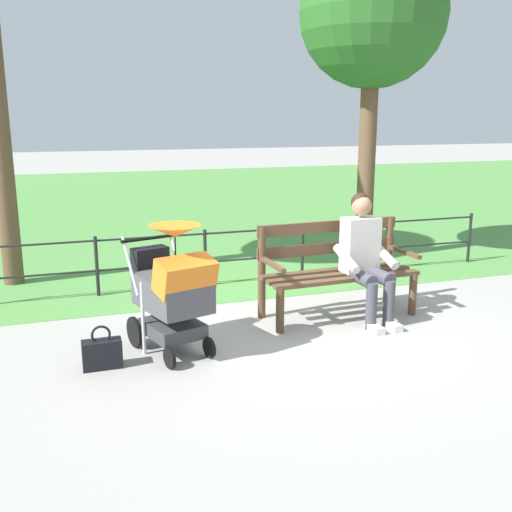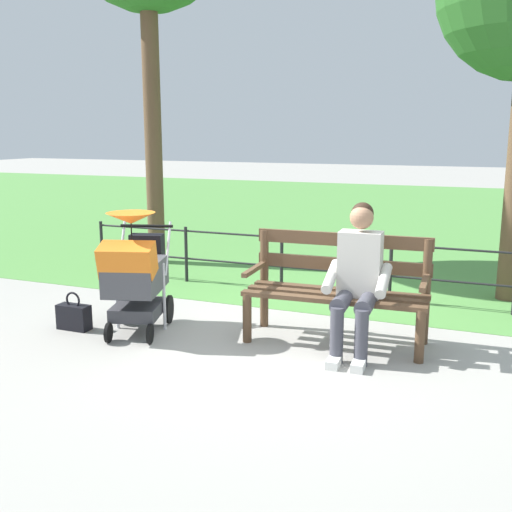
{
  "view_description": "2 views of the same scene",
  "coord_description": "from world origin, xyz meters",
  "px_view_note": "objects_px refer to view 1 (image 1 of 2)",
  "views": [
    {
      "loc": [
        2.23,
        5.23,
        2.04
      ],
      "look_at": [
        0.49,
        -0.01,
        0.71
      ],
      "focal_mm": 41.47,
      "sensor_mm": 36.0,
      "label": 1
    },
    {
      "loc": [
        -1.67,
        4.99,
        1.85
      ],
      "look_at": [
        0.32,
        0.05,
        0.76
      ],
      "focal_mm": 42.24,
      "sensor_mm": 36.0,
      "label": 2
    }
  ],
  "objects_px": {
    "person_on_bench": "(365,254)",
    "handbag": "(102,353)",
    "park_bench": "(335,265)",
    "stroller": "(173,288)",
    "tree_behind_fence": "(373,16)"
  },
  "relations": [
    {
      "from": "handbag",
      "to": "tree_behind_fence",
      "type": "height_order",
      "value": "tree_behind_fence"
    },
    {
      "from": "park_bench",
      "to": "stroller",
      "type": "xyz_separation_m",
      "value": [
        1.78,
        0.51,
        0.07
      ]
    },
    {
      "from": "person_on_bench",
      "to": "stroller",
      "type": "relative_size",
      "value": 1.11
    },
    {
      "from": "person_on_bench",
      "to": "tree_behind_fence",
      "type": "distance_m",
      "value": 3.68
    },
    {
      "from": "person_on_bench",
      "to": "stroller",
      "type": "bearing_deg",
      "value": 8.15
    },
    {
      "from": "handbag",
      "to": "tree_behind_fence",
      "type": "xyz_separation_m",
      "value": [
        -3.85,
        -2.69,
        3.18
      ]
    },
    {
      "from": "park_bench",
      "to": "tree_behind_fence",
      "type": "relative_size",
      "value": 0.38
    },
    {
      "from": "stroller",
      "to": "tree_behind_fence",
      "type": "bearing_deg",
      "value": -141.55
    },
    {
      "from": "park_bench",
      "to": "stroller",
      "type": "distance_m",
      "value": 1.86
    },
    {
      "from": "park_bench",
      "to": "handbag",
      "type": "xyz_separation_m",
      "value": [
        2.41,
        0.64,
        -0.4
      ]
    },
    {
      "from": "person_on_bench",
      "to": "handbag",
      "type": "distance_m",
      "value": 2.72
    },
    {
      "from": "park_bench",
      "to": "person_on_bench",
      "type": "relative_size",
      "value": 1.27
    },
    {
      "from": "stroller",
      "to": "tree_behind_fence",
      "type": "distance_m",
      "value": 4.93
    },
    {
      "from": "person_on_bench",
      "to": "stroller",
      "type": "height_order",
      "value": "person_on_bench"
    },
    {
      "from": "park_bench",
      "to": "handbag",
      "type": "height_order",
      "value": "park_bench"
    }
  ]
}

